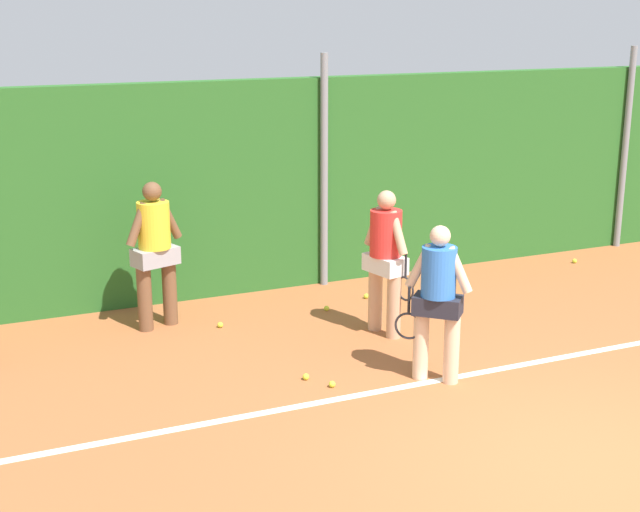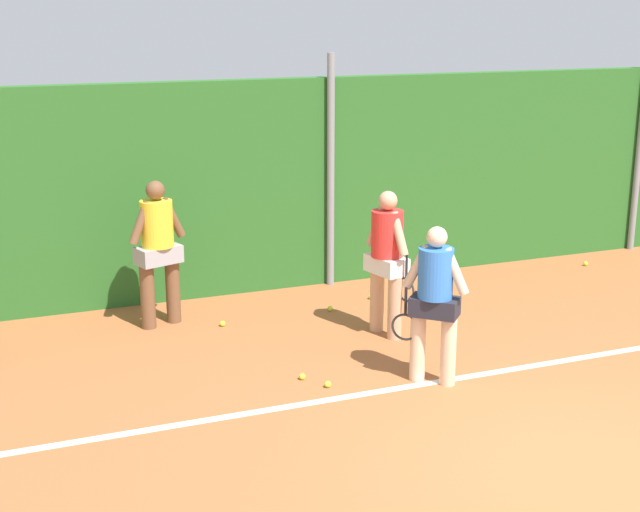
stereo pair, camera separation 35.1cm
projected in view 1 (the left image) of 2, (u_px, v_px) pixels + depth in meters
The scene contains 15 objects.
ground_plane at pixel (484, 392), 8.78m from camera, with size 26.80×26.80×0.00m, color #A85B33.
hedge_fence_backdrop at pixel (319, 182), 11.97m from camera, with size 17.42×0.25×2.75m, color #286023.
fence_post_center at pixel (324, 172), 11.78m from camera, with size 0.10×0.10×3.07m, color gray.
fence_post_right at pixel (625, 149), 13.71m from camera, with size 0.10×0.10×3.07m, color gray.
court_baseline_paint at pixel (460, 376), 9.15m from camera, with size 12.73×0.10×0.01m, color white.
player_foreground_near at pixel (438, 295), 8.83m from camera, with size 0.61×0.52×1.60m.
player_midcourt at pixel (386, 255), 10.10m from camera, with size 0.39×0.76×1.67m.
player_backcourt_far at pixel (155, 247), 10.31m from camera, with size 0.70×0.44×1.73m.
tennis_ball_2 at pixel (220, 325), 10.53m from camera, with size 0.07×0.07×0.07m, color #CCDB33.
tennis_ball_4 at pixel (444, 310), 11.06m from camera, with size 0.07×0.07×0.07m, color #CCDB33.
tennis_ball_5 at pixel (332, 384), 8.88m from camera, with size 0.07×0.07×0.07m, color #CCDB33.
tennis_ball_7 at pixel (306, 377), 9.06m from camera, with size 0.07×0.07×0.07m, color #CCDB33.
tennis_ball_8 at pixel (366, 296), 11.57m from camera, with size 0.07×0.07×0.07m, color #CCDB33.
tennis_ball_9 at pixel (327, 308), 11.10m from camera, with size 0.07×0.07×0.07m, color #CCDB33.
tennis_ball_10 at pixel (575, 261), 13.16m from camera, with size 0.07×0.07×0.07m, color #CCDB33.
Camera 1 is at (-4.70, -5.10, 3.64)m, focal length 50.49 mm.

